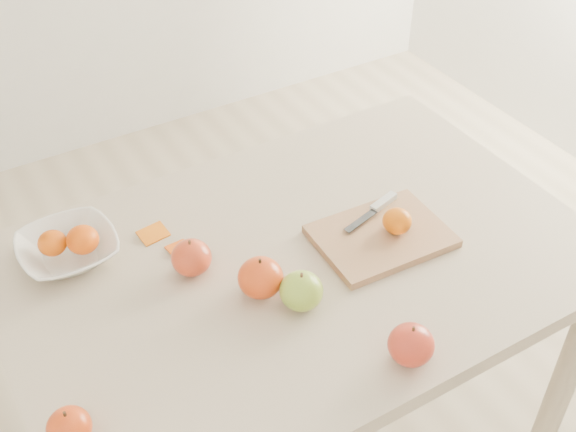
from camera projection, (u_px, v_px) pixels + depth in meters
table at (300, 289)px, 1.55m from camera, size 1.20×0.80×0.75m
cutting_board at (381, 236)px, 1.52m from camera, size 0.28×0.21×0.02m
board_tangerine at (397, 221)px, 1.50m from camera, size 0.06×0.06×0.05m
fruit_bowl at (68, 250)px, 1.47m from camera, size 0.20×0.20×0.05m
bowl_tangerine_near at (52, 243)px, 1.45m from camera, size 0.06×0.06×0.05m
bowl_tangerine_far at (83, 240)px, 1.45m from camera, size 0.07×0.07×0.06m
orange_peel_a at (153, 235)px, 1.53m from camera, size 0.07×0.05×0.01m
orange_peel_b at (178, 248)px, 1.50m from camera, size 0.05×0.04×0.01m
paring_knife at (380, 205)px, 1.58m from camera, size 0.17×0.07×0.01m
apple_green at (301, 291)px, 1.36m from camera, size 0.08×0.08×0.08m
apple_red_a at (191, 258)px, 1.43m from camera, size 0.08×0.08×0.07m
apple_red_d at (69, 427)px, 1.14m from camera, size 0.07×0.07×0.06m
apple_red_e at (261, 278)px, 1.38m from camera, size 0.09×0.09×0.08m
apple_red_c at (411, 345)px, 1.26m from camera, size 0.08×0.08×0.07m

